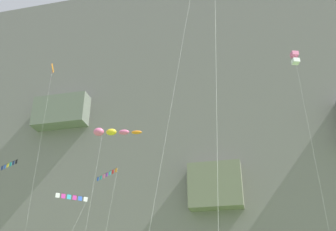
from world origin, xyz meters
TOP-DOWN VIEW (x-y plane):
  - cliff_face at (0.01, 68.28)m, footprint 180.00×24.27m
  - kite_banner_upper_mid at (-15.35, 39.14)m, footprint 3.40×6.43m
  - kite_banner_low_right at (-6.81, 28.72)m, footprint 2.93×3.14m
  - kite_box_high_right at (11.43, 30.95)m, footprint 0.83×2.11m
  - kite_diamond_upper_left at (-18.33, 35.65)m, footprint 1.02×2.55m
  - kite_windsock_mid_right at (-8.71, 33.59)m, footprint 5.38×6.57m
  - kite_banner_mid_center at (-20.29, 32.87)m, footprint 3.24×4.48m

SIDE VIEW (x-z plane):
  - kite_banner_low_right at x=-6.81m, z-range 6.21..21.72m
  - kite_banner_upper_mid at x=-15.35m, z-range 7.57..24.45m
  - kite_banner_mid_center at x=-20.29m, z-range 8.17..27.25m
  - kite_windsock_mid_right at x=-8.71m, z-range 10.68..33.07m
  - kite_box_high_right at x=11.43m, z-range 12.86..40.24m
  - kite_diamond_upper_left at x=-18.33m, z-range 12.78..46.73m
  - cliff_face at x=0.01m, z-range -0.01..67.63m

